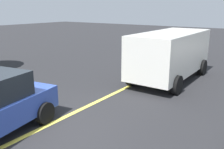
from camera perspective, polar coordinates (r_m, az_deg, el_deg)
The scene contains 4 objects.
ground_plane at distance 7.09m, azimuth -18.13°, elevation -12.83°, with size 80.00×80.00×0.00m, color #262628.
lane_marking_centre at distance 8.99m, azimuth -2.66°, elevation -5.92°, with size 28.00×0.16×0.01m, color #E0D14C.
white_van at distance 11.54m, azimuth 13.58°, elevation 4.93°, with size 5.21×2.29×2.20m.
car_silver_mid_road at distance 18.04m, azimuth 13.55°, elevation 7.10°, with size 4.82×2.57×1.65m.
Camera 1 is at (-3.59, -5.19, 3.25)m, focal length 39.32 mm.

